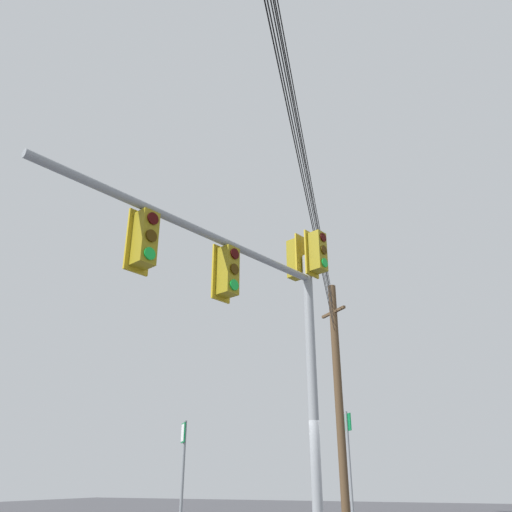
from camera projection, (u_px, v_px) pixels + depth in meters
name	position (u px, v px, depth m)	size (l,w,h in m)	color
signal_mast_assembly	(266.00, 296.00, 9.78)	(6.24, 2.62, 6.51)	gray
utility_pole_wooden	(338.00, 391.00, 22.00)	(1.26, 1.42, 9.80)	#4C3823
route_sign_primary	(183.00, 467.00, 11.58)	(0.32, 0.28, 2.72)	slate
route_sign_secondary	(350.00, 462.00, 12.61)	(0.29, 0.22, 3.06)	slate
overhead_wire_span	(296.00, 122.00, 11.21)	(26.81, 5.55, 2.08)	black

